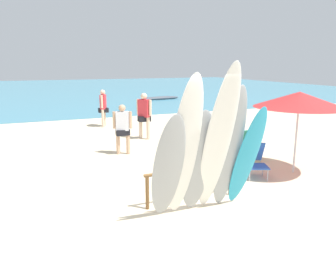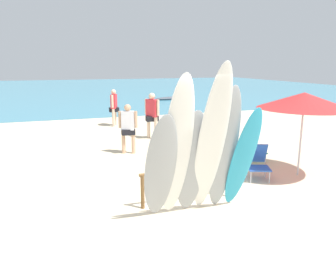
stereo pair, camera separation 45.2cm
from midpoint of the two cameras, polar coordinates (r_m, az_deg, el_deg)
name	(u,v)px [view 2 (the right image)]	position (r m, az deg, el deg)	size (l,w,h in m)	color
ground	(100,109)	(19.80, -11.14, 4.31)	(60.00, 60.00, 0.00)	beige
ocean_water	(81,89)	(36.32, -14.60, 7.69)	(60.00, 40.00, 0.02)	teal
surfboard_rack	(188,178)	(6.36, 5.49, -7.60)	(1.91, 0.07, 0.69)	brown
surfboard_grey_0	(161,168)	(5.41, 1.09, -6.00)	(0.54, 0.08, 2.03)	#999EA3
surfboard_white_1	(177,150)	(5.34, 3.95, -2.79)	(0.50, 0.08, 2.67)	white
surfboard_grey_2	(191,163)	(5.67, 6.41, -5.11)	(0.54, 0.07, 2.02)	#999EA3
surfboard_white_3	(211,143)	(5.51, 9.90, -1.59)	(0.48, 0.08, 2.89)	white
surfboard_grey_4	(224,151)	(5.81, 11.99, -2.88)	(0.46, 0.07, 2.43)	#999EA3
surfboard_teal_5	(242,159)	(6.01, 15.00, -4.29)	(0.46, 0.08, 2.09)	#289EC6
beachgoer_near_rack	(114,105)	(14.20, -8.53, 5.04)	(0.41, 0.56, 1.57)	beige
beachgoer_midbeach	(152,112)	(11.62, -1.69, 3.77)	(0.43, 0.52, 1.64)	beige
beachgoer_photographing	(128,125)	(9.71, -5.68, 1.51)	(0.54, 0.31, 1.49)	tan
beach_chair_red	(252,146)	(9.31, 15.81, -2.04)	(0.52, 0.65, 0.84)	#B7B7BC
beach_chair_blue	(257,160)	(8.03, 16.87, -4.45)	(0.72, 0.84, 0.81)	#B7B7BC
beach_chair_striped	(218,140)	(9.82, 9.97, -1.07)	(0.61, 0.77, 0.82)	#B7B7BC
beach_umbrella	(304,101)	(8.30, 24.15, 5.35)	(2.13, 2.13, 2.00)	silver
distant_boat	(175,98)	(24.47, 1.70, 6.29)	(3.22, 0.91, 0.25)	#4C515B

